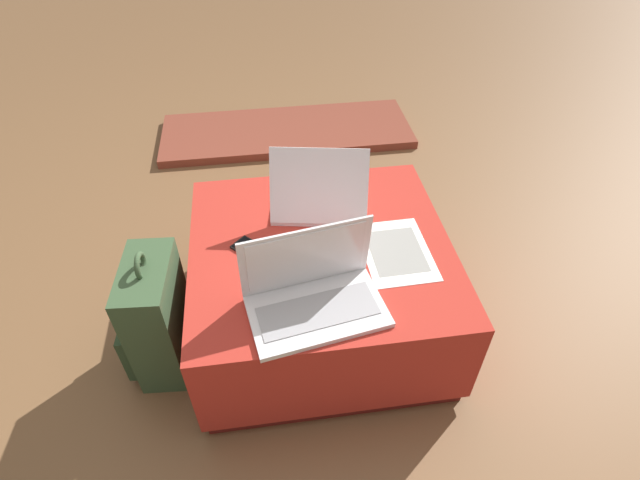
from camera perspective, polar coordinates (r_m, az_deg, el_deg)
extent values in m
plane|color=brown|center=(1.90, 0.09, -9.23)|extent=(14.00, 14.00, 0.00)
cube|color=maroon|center=(1.88, 0.09, -8.76)|extent=(0.81, 0.78, 0.05)
cube|color=#B22D23|center=(1.73, 0.09, -4.72)|extent=(0.85, 0.81, 0.34)
cube|color=silver|center=(1.41, -0.32, -8.17)|extent=(0.41, 0.28, 0.02)
cube|color=#9E9EA3|center=(1.40, -0.25, -8.09)|extent=(0.35, 0.18, 0.00)
cube|color=silver|center=(1.39, -1.60, -1.96)|extent=(0.38, 0.09, 0.22)
cube|color=white|center=(1.39, -1.54, -2.11)|extent=(0.34, 0.08, 0.20)
cube|color=silver|center=(1.77, -0.03, 4.38)|extent=(0.36, 0.30, 0.02)
cube|color=#B2B2B7|center=(1.77, -0.02, 4.75)|extent=(0.30, 0.19, 0.00)
cube|color=silver|center=(1.63, -0.13, 6.13)|extent=(0.34, 0.16, 0.23)
cube|color=white|center=(1.64, -0.12, 6.17)|extent=(0.30, 0.14, 0.21)
cube|color=black|center=(1.60, -7.61, -1.27)|extent=(0.15, 0.15, 0.01)
cube|color=black|center=(1.60, -7.62, -1.14)|extent=(0.14, 0.14, 0.00)
cube|color=#385133|center=(1.71, -17.97, -8.41)|extent=(0.17, 0.29, 0.44)
cube|color=#2F452B|center=(1.80, -20.16, -10.14)|extent=(0.07, 0.23, 0.20)
torus|color=#385133|center=(1.54, -19.83, -2.76)|extent=(0.02, 0.08, 0.08)
cube|color=white|center=(1.61, 8.71, -1.28)|extent=(0.22, 0.30, 0.00)
cube|color=gray|center=(1.61, 8.72, -1.26)|extent=(0.17, 0.21, 0.00)
cube|color=brown|center=(2.92, -3.81, 12.29)|extent=(1.40, 0.50, 0.04)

